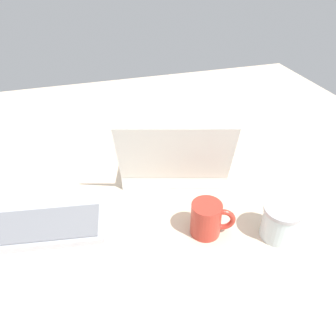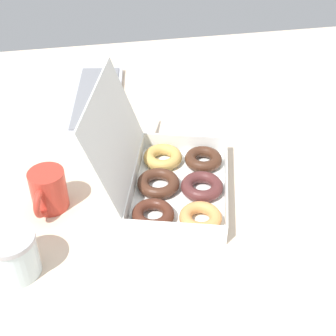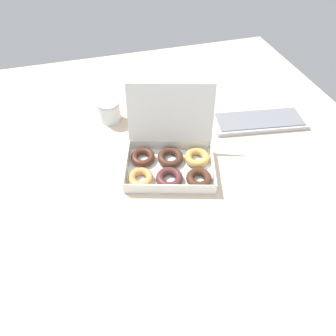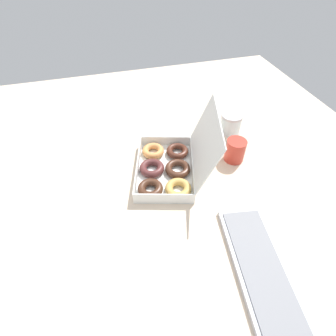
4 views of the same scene
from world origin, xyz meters
TOP-DOWN VIEW (x-y plane):
  - ground_plane at (0.00, 0.00)cm, footprint 180.00×180.00cm
  - donut_box at (3.65, -2.13)cm, footprint 38.20×36.17cm
  - keyboard at (47.52, 12.08)cm, footprint 41.31×19.85cm
  - coffee_mug at (2.95, 25.24)cm, footprint 11.17×7.80cm
  - glass_jar at (-14.19, 31.40)cm, footprint 9.57×9.57cm
  - paper_napkin at (-16.61, -28.12)cm, footprint 15.99×14.25cm

SIDE VIEW (x-z plane):
  - ground_plane at x=0.00cm, z-range -2.00..0.00cm
  - paper_napkin at x=-16.61cm, z-range 0.00..0.15cm
  - keyboard at x=47.52cm, z-range -0.04..2.16cm
  - donut_box at x=3.65cm, z-range -9.24..15.87cm
  - glass_jar at x=-14.19cm, z-range 0.05..9.27cm
  - coffee_mug at x=2.95cm, z-range 0.12..9.40cm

